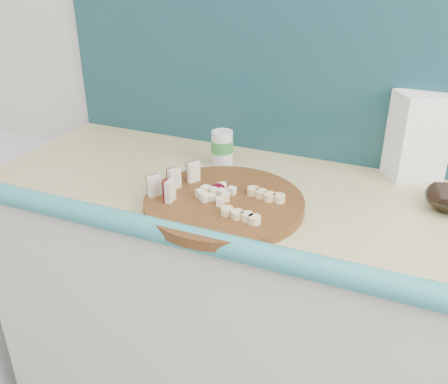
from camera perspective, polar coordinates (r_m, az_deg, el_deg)
name	(u,v)px	position (r m, az deg, el deg)	size (l,w,h in m)	color
kitchen_counter	(355,345)	(1.60, 14.71, -16.52)	(2.20, 0.63, 0.91)	silver
backsplash	(403,88)	(1.52, 19.78, 11.11)	(2.20, 0.02, 0.50)	teal
cutting_board	(224,203)	(1.29, 0.00, -1.30)	(0.42, 0.42, 0.03)	#46220F
apple_wedges	(173,181)	(1.32, -5.89, 1.21)	(0.08, 0.16, 0.06)	beige
apple_chunks	(215,193)	(1.29, -0.99, -0.08)	(0.06, 0.06, 0.02)	#FBF5C9
banana_slices	(254,205)	(1.24, 3.47, -1.46)	(0.13, 0.17, 0.02)	beige
flour_bag	(418,136)	(1.52, 21.32, 5.99)	(0.15, 0.11, 0.25)	white
canister	(222,148)	(1.52, -0.21, 5.07)	(0.07, 0.07, 0.11)	silver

